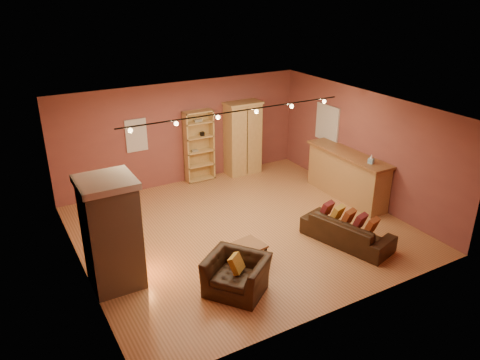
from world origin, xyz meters
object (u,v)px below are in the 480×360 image
armoire (243,138)px  armchair (236,269)px  bookcase (198,145)px  bar_counter (347,175)px  loveseat (347,226)px  coffee_table (249,247)px  fireplace (112,233)px

armoire → armchair: (-2.94, -4.90, -0.60)m
bookcase → armchair: size_ratio=1.59×
bar_counter → loveseat: (-1.52, -1.77, -0.23)m
armchair → coffee_table: (0.65, 0.67, -0.10)m
bookcase → loveseat: 4.95m
bookcase → coffee_table: bookcase is taller
bar_counter → coffee_table: size_ratio=3.97×
bookcase → armchair: bearing=-107.7°
loveseat → armchair: (-2.89, -0.32, 0.07)m
armoire → loveseat: 4.63m
loveseat → bar_counter: bearing=-56.8°
bar_counter → bookcase: bearing=133.3°
loveseat → bookcase: bearing=-1.0°
bookcase → armchair: 5.34m
bookcase → bar_counter: size_ratio=0.78×
fireplace → coffee_table: bearing=-14.8°
fireplace → armchair: fireplace is taller
bookcase → armoire: bearing=-6.9°
armoire → bar_counter: armoire is taller
bar_counter → armchair: bar_counter is taller
fireplace → armoire: bearing=36.9°
bookcase → loveseat: (1.28, -4.75, -0.62)m
armoire → armchair: bearing=-121.0°
bookcase → armoire: armoire is taller
armoire → coffee_table: (-2.29, -4.23, -0.70)m
fireplace → armoire: (4.77, 3.58, 0.00)m
armoire → loveseat: armoire is taller
coffee_table → armoire: bearing=61.5°
armoire → armchair: size_ratio=1.68×
armoire → loveseat: bearing=-90.6°
bar_counter → coffee_table: bar_counter is taller
fireplace → loveseat: size_ratio=1.04×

